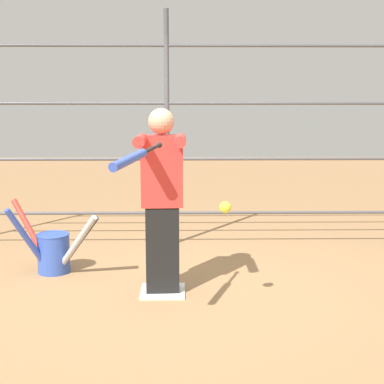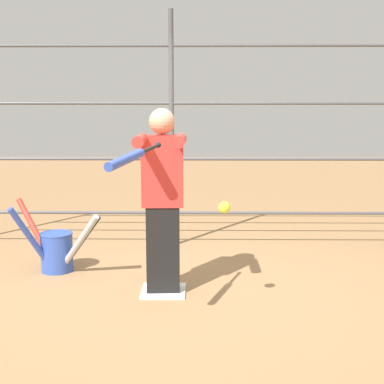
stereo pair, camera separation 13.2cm
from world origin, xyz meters
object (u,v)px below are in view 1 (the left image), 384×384
Objects in this scene: softball_in_flight at (225,207)px; bat_bucket at (53,250)px; baseball_bat_swinging at (133,158)px; batter at (162,196)px.

softball_in_flight is 2.06m from bat_bucket.
bat_bucket is (0.97, -1.52, -1.10)m from baseball_bat_swinging.
batter reaches higher than bat_bucket.
batter reaches higher than baseball_bat_swinging.
bat_bucket is at bearing -57.55° from baseball_bat_swinging.
batter is 1.44m from bat_bucket.
baseball_bat_swinging reaches higher than softball_in_flight.
baseball_bat_swinging is 8.71× the size of softball_in_flight.
batter is at bearing -100.02° from baseball_bat_swinging.
bat_bucket is at bearing -32.22° from softball_in_flight.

